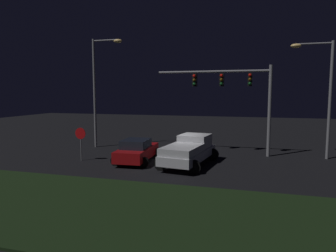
# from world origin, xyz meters

# --- Properties ---
(ground_plane) EXTENTS (80.00, 80.00, 0.00)m
(ground_plane) POSITION_xyz_m (0.00, 0.00, 0.00)
(ground_plane) COLOR black
(grass_median) EXTENTS (24.46, 7.32, 0.10)m
(grass_median) POSITION_xyz_m (0.00, -9.16, 0.05)
(grass_median) COLOR black
(grass_median) RESTS_ON ground_plane
(pickup_truck) EXTENTS (3.38, 5.62, 1.80)m
(pickup_truck) POSITION_xyz_m (0.78, -0.72, 1.00)
(pickup_truck) COLOR #B7B7BC
(pickup_truck) RESTS_ON ground_plane
(car_sedan) EXTENTS (2.65, 4.50, 1.51)m
(car_sedan) POSITION_xyz_m (-2.75, -0.87, 0.74)
(car_sedan) COLOR maroon
(car_sedan) RESTS_ON ground_plane
(traffic_signal_gantry) EXTENTS (8.32, 0.56, 6.50)m
(traffic_signal_gantry) POSITION_xyz_m (3.26, 3.26, 4.90)
(traffic_signal_gantry) COLOR slate
(traffic_signal_gantry) RESTS_ON ground_plane
(street_lamp_left) EXTENTS (2.64, 0.44, 8.91)m
(street_lamp_left) POSITION_xyz_m (-7.66, 3.38, 5.55)
(street_lamp_left) COLOR slate
(street_lamp_left) RESTS_ON ground_plane
(street_lamp_right) EXTENTS (2.75, 0.44, 8.01)m
(street_lamp_right) POSITION_xyz_m (9.03, 3.52, 5.07)
(street_lamp_right) COLOR slate
(street_lamp_right) RESTS_ON ground_plane
(stop_sign) EXTENTS (0.76, 0.08, 2.23)m
(stop_sign) POSITION_xyz_m (-6.48, -1.63, 1.56)
(stop_sign) COLOR slate
(stop_sign) RESTS_ON ground_plane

